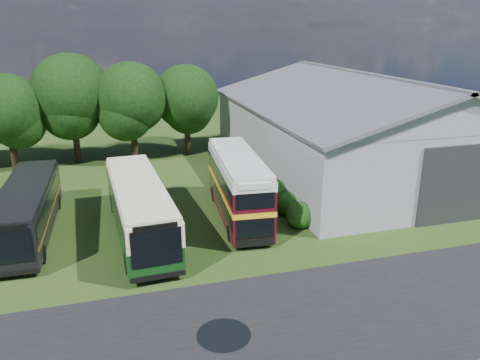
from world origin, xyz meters
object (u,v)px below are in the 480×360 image
object	(u,v)px
storage_shed	(359,121)
bus_dark_single	(28,209)
bus_green_single	(139,207)
bus_maroon_double	(238,187)

from	to	relation	value
storage_shed	bus_dark_single	xyz separation A→B (m)	(-25.11, -6.68, -2.54)
bus_green_single	storage_shed	bearing A→B (deg)	21.29
bus_maroon_double	bus_dark_single	bearing A→B (deg)	-179.01
storage_shed	bus_maroon_double	bearing A→B (deg)	-149.20
bus_green_single	bus_dark_single	bearing A→B (deg)	160.35
bus_maroon_double	bus_dark_single	size ratio (longest dim) A/B	0.89
bus_green_single	bus_dark_single	world-z (taller)	bus_green_single
storage_shed	bus_dark_single	bearing A→B (deg)	-165.11
bus_maroon_double	bus_dark_single	distance (m)	12.51
storage_shed	bus_maroon_double	distance (m)	14.86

